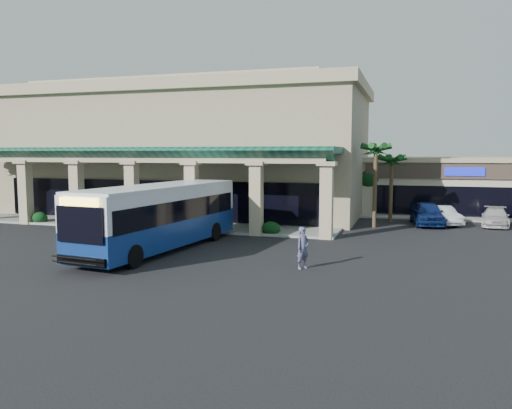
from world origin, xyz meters
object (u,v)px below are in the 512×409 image
(pedestrian, at_px, (303,248))
(car_white, at_px, (442,215))
(transit_bus, at_px, (161,218))
(car_red, at_px, (495,217))
(car_silver, at_px, (427,213))

(pedestrian, distance_m, car_white, 18.34)
(transit_bus, bearing_deg, pedestrian, -7.98)
(transit_bus, height_order, car_red, transit_bus)
(transit_bus, height_order, car_silver, transit_bus)
(pedestrian, height_order, car_red, pedestrian)
(car_white, height_order, car_red, car_white)
(pedestrian, xyz_separation_m, car_silver, (5.84, 16.40, -0.10))
(transit_bus, distance_m, pedestrian, 8.61)
(transit_bus, xyz_separation_m, car_white, (15.25, 14.89, -1.09))
(pedestrian, relative_size, car_red, 0.43)
(car_silver, bearing_deg, pedestrian, -116.82)
(pedestrian, bearing_deg, car_silver, 14.96)
(pedestrian, distance_m, car_red, 20.26)
(car_silver, distance_m, car_white, 1.25)
(car_red, bearing_deg, transit_bus, -133.52)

